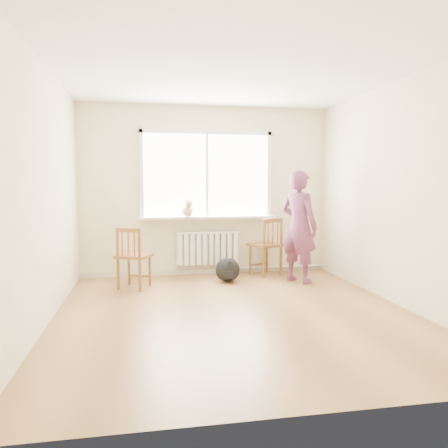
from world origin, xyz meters
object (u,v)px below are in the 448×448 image
person (299,227)px  cat (187,209)px  chair_left (132,258)px  backpack (228,270)px  chair_right (268,247)px

person → cat: 1.74m
chair_left → backpack: chair_left is taller
cat → backpack: cat is taller
chair_right → person: (0.33, -0.52, 0.36)m
cat → chair_right: bearing=-11.6°
person → cat: bearing=34.0°
chair_left → person: (2.43, 0.01, 0.39)m
chair_left → person: 2.46m
chair_left → chair_right: size_ratio=0.94×
chair_left → cat: (0.84, 0.68, 0.63)m
chair_left → chair_right: (2.10, 0.53, 0.03)m
person → backpack: size_ratio=4.55×
chair_right → backpack: (-0.71, -0.33, -0.28)m
chair_right → cat: size_ratio=2.13×
chair_right → backpack: size_ratio=2.53×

